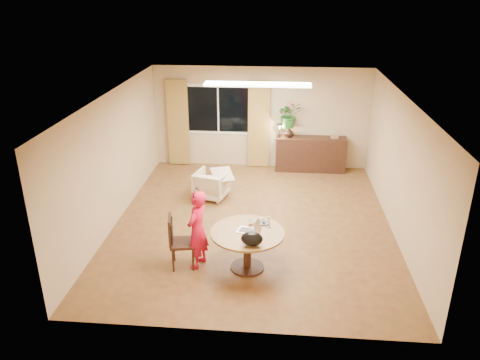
# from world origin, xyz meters

# --- Properties ---
(floor) EXTENTS (6.50, 6.50, 0.00)m
(floor) POSITION_xyz_m (0.00, 0.00, 0.00)
(floor) COLOR brown
(floor) RESTS_ON ground
(ceiling) EXTENTS (6.50, 6.50, 0.00)m
(ceiling) POSITION_xyz_m (0.00, 0.00, 2.60)
(ceiling) COLOR white
(ceiling) RESTS_ON wall_back
(wall_back) EXTENTS (5.50, 0.00, 5.50)m
(wall_back) POSITION_xyz_m (0.00, 3.25, 1.30)
(wall_back) COLOR tan
(wall_back) RESTS_ON floor
(wall_left) EXTENTS (0.00, 6.50, 6.50)m
(wall_left) POSITION_xyz_m (-2.75, 0.00, 1.30)
(wall_left) COLOR tan
(wall_left) RESTS_ON floor
(wall_right) EXTENTS (0.00, 6.50, 6.50)m
(wall_right) POSITION_xyz_m (2.75, 0.00, 1.30)
(wall_right) COLOR tan
(wall_right) RESTS_ON floor
(window) EXTENTS (1.70, 0.03, 1.30)m
(window) POSITION_xyz_m (-1.10, 3.23, 1.50)
(window) COLOR white
(window) RESTS_ON wall_back
(curtain_left) EXTENTS (0.55, 0.08, 2.25)m
(curtain_left) POSITION_xyz_m (-2.15, 3.15, 1.15)
(curtain_left) COLOR olive
(curtain_left) RESTS_ON wall_back
(curtain_right) EXTENTS (0.55, 0.08, 2.25)m
(curtain_right) POSITION_xyz_m (-0.05, 3.15, 1.15)
(curtain_right) COLOR olive
(curtain_right) RESTS_ON wall_back
(ceiling_panel) EXTENTS (2.20, 0.35, 0.05)m
(ceiling_panel) POSITION_xyz_m (0.00, 1.20, 2.57)
(ceiling_panel) COLOR white
(ceiling_panel) RESTS_ON ceiling
(dining_table) EXTENTS (1.24, 1.24, 0.70)m
(dining_table) POSITION_xyz_m (0.01, -1.66, 0.55)
(dining_table) COLOR brown
(dining_table) RESTS_ON floor
(dining_chair) EXTENTS (0.52, 0.49, 0.94)m
(dining_chair) POSITION_xyz_m (-1.08, -1.68, 0.47)
(dining_chair) COLOR black
(dining_chair) RESTS_ON floor
(child) EXTENTS (0.58, 0.46, 1.38)m
(child) POSITION_xyz_m (-0.83, -1.64, 0.69)
(child) COLOR red
(child) RESTS_ON floor
(laptop) EXTENTS (0.41, 0.33, 0.24)m
(laptop) POSITION_xyz_m (0.02, -1.65, 0.82)
(laptop) COLOR #B7B7BC
(laptop) RESTS_ON dining_table
(tumbler) EXTENTS (0.08, 0.08, 0.10)m
(tumbler) POSITION_xyz_m (0.05, -1.42, 0.75)
(tumbler) COLOR white
(tumbler) RESTS_ON dining_table
(wine_glass) EXTENTS (0.09, 0.09, 0.21)m
(wine_glass) POSITION_xyz_m (0.36, -1.48, 0.81)
(wine_glass) COLOR white
(wine_glass) RESTS_ON dining_table
(pot_lid) EXTENTS (0.22, 0.22, 0.04)m
(pot_lid) POSITION_xyz_m (0.27, -1.34, 0.72)
(pot_lid) COLOR white
(pot_lid) RESTS_ON dining_table
(handbag) EXTENTS (0.39, 0.30, 0.23)m
(handbag) POSITION_xyz_m (0.11, -2.09, 0.82)
(handbag) COLOR black
(handbag) RESTS_ON dining_table
(armchair) EXTENTS (0.84, 0.85, 0.63)m
(armchair) POSITION_xyz_m (-0.99, 1.12, 0.32)
(armchair) COLOR beige
(armchair) RESTS_ON floor
(throw) EXTENTS (0.62, 0.68, 0.03)m
(throw) POSITION_xyz_m (-0.75, 1.12, 0.65)
(throw) COLOR beige
(throw) RESTS_ON armchair
(sideboard) EXTENTS (1.77, 0.43, 0.89)m
(sideboard) POSITION_xyz_m (1.30, 3.01, 0.44)
(sideboard) COLOR black
(sideboard) RESTS_ON floor
(vase) EXTENTS (0.28, 0.28, 0.25)m
(vase) POSITION_xyz_m (0.72, 3.01, 1.01)
(vase) COLOR black
(vase) RESTS_ON sideboard
(bouquet) EXTENTS (0.73, 0.68, 0.66)m
(bouquet) POSITION_xyz_m (0.71, 3.01, 1.47)
(bouquet) COLOR #2E6E29
(bouquet) RESTS_ON vase
(book_stack) EXTENTS (0.21, 0.18, 0.08)m
(book_stack) POSITION_xyz_m (1.87, 3.01, 0.92)
(book_stack) COLOR #986E4D
(book_stack) RESTS_ON sideboard
(desk_lamp) EXTENTS (0.17, 0.17, 0.36)m
(desk_lamp) POSITION_xyz_m (0.48, 2.96, 1.06)
(desk_lamp) COLOR black
(desk_lamp) RESTS_ON sideboard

